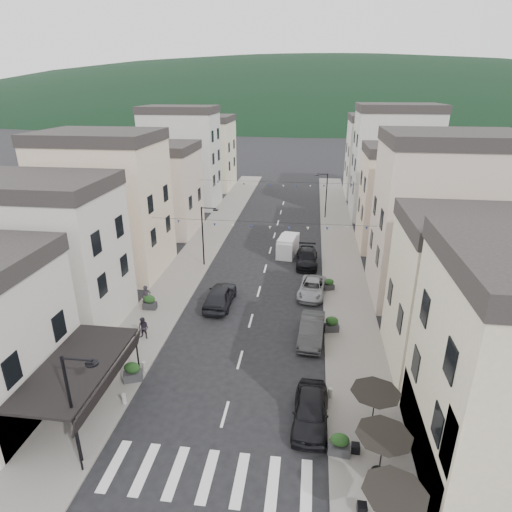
{
  "coord_description": "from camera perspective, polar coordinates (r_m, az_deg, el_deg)",
  "views": [
    {
      "loc": [
        4.06,
        -12.0,
        16.67
      ],
      "look_at": [
        -0.19,
        20.52,
        3.5
      ],
      "focal_mm": 30.0,
      "sensor_mm": 36.0,
      "label": 1
    }
  ],
  "objects": [
    {
      "name": "sidewalk_left",
      "position": [
        48.43,
        -6.83,
        1.66
      ],
      "size": [
        4.0,
        76.0,
        0.12
      ],
      "primitive_type": "cube",
      "color": "slate",
      "rests_on": "ground"
    },
    {
      "name": "sidewalk_right",
      "position": [
        47.15,
        11.15,
        0.82
      ],
      "size": [
        4.0,
        76.0,
        0.12
      ],
      "primitive_type": "cube",
      "color": "slate",
      "rests_on": "ground"
    },
    {
      "name": "hill_backdrop",
      "position": [
        312.47,
        7.07,
        18.67
      ],
      "size": [
        640.0,
        360.0,
        70.0
      ],
      "primitive_type": "ellipsoid",
      "color": "black",
      "rests_on": "ground"
    },
    {
      "name": "boutique_awning",
      "position": [
        24.51,
        -22.22,
        -13.57
      ],
      "size": [
        3.77,
        7.5,
        3.28
      ],
      "color": "black",
      "rests_on": "ground"
    },
    {
      "name": "buildings_row_left",
      "position": [
        54.14,
        -12.96,
        10.1
      ],
      "size": [
        10.2,
        54.16,
        14.0
      ],
      "color": "beige",
      "rests_on": "ground"
    },
    {
      "name": "buildings_row_right",
      "position": [
        50.77,
        19.39,
        8.89
      ],
      "size": [
        10.2,
        54.16,
        14.5
      ],
      "color": "beige",
      "rests_on": "ground"
    },
    {
      "name": "cafe_terrace",
      "position": [
        20.91,
        16.62,
        -22.47
      ],
      "size": [
        2.5,
        8.1,
        2.53
      ],
      "color": "black",
      "rests_on": "ground"
    },
    {
      "name": "streetlamp_left_near",
      "position": [
        21.49,
        -22.9,
        -17.28
      ],
      "size": [
        1.7,
        0.56,
        6.0
      ],
      "color": "black",
      "rests_on": "ground"
    },
    {
      "name": "streetlamp_left_far",
      "position": [
        41.35,
        -6.78,
        3.44
      ],
      "size": [
        1.7,
        0.56,
        6.0
      ],
      "color": "black",
      "rests_on": "ground"
    },
    {
      "name": "streetlamp_right_far",
      "position": [
        57.51,
        9.11,
        8.57
      ],
      "size": [
        1.7,
        0.56,
        6.0
      ],
      "color": "black",
      "rests_on": "ground"
    },
    {
      "name": "bollards",
      "position": [
        24.22,
        -4.44,
        -20.33
      ],
      "size": [
        11.66,
        10.26,
        0.6
      ],
      "color": "gray",
      "rests_on": "ground"
    },
    {
      "name": "bunting_near",
      "position": [
        35.97,
        0.61,
        4.04
      ],
      "size": [
        19.0,
        0.28,
        0.62
      ],
      "color": "black",
      "rests_on": "ground"
    },
    {
      "name": "bunting_far",
      "position": [
        51.36,
        2.78,
        9.47
      ],
      "size": [
        19.0,
        0.28,
        0.62
      ],
      "color": "black",
      "rests_on": "ground"
    },
    {
      "name": "parked_car_a",
      "position": [
        24.01,
        7.29,
        -19.76
      ],
      "size": [
        2.01,
        4.65,
        1.56
      ],
      "primitive_type": "imported",
      "rotation": [
        0.0,
        0.0,
        -0.04
      ],
      "color": "black",
      "rests_on": "ground"
    },
    {
      "name": "parked_car_b",
      "position": [
        30.5,
        7.43,
        -9.75
      ],
      "size": [
        1.95,
        4.77,
        1.54
      ],
      "primitive_type": "imported",
      "rotation": [
        0.0,
        0.0,
        -0.07
      ],
      "color": "#2E2E30",
      "rests_on": "ground"
    },
    {
      "name": "parked_car_c",
      "position": [
        36.65,
        7.47,
        -4.25
      ],
      "size": [
        2.66,
        4.85,
        1.29
      ],
      "primitive_type": "imported",
      "rotation": [
        0.0,
        0.0,
        -0.12
      ],
      "color": "gray",
      "rests_on": "ground"
    },
    {
      "name": "parked_car_d",
      "position": [
        42.67,
        6.8,
        -0.21
      ],
      "size": [
        2.14,
        5.12,
        1.48
      ],
      "primitive_type": "imported",
      "rotation": [
        0.0,
        0.0,
        0.01
      ],
      "color": "black",
      "rests_on": "ground"
    },
    {
      "name": "parked_car_e",
      "position": [
        34.73,
        -4.83,
        -5.29
      ],
      "size": [
        2.13,
        5.08,
        1.72
      ],
      "primitive_type": "imported",
      "rotation": [
        0.0,
        0.0,
        3.12
      ],
      "color": "black",
      "rests_on": "ground"
    },
    {
      "name": "delivery_van",
      "position": [
        45.05,
        4.27,
        1.46
      ],
      "size": [
        2.25,
        4.44,
        2.03
      ],
      "rotation": [
        0.0,
        0.0,
        -0.14
      ],
      "color": "white",
      "rests_on": "ground"
    },
    {
      "name": "pedestrian_a",
      "position": [
        34.97,
        -14.38,
        -5.34
      ],
      "size": [
        0.84,
        0.75,
        1.93
      ],
      "primitive_type": "imported",
      "rotation": [
        0.0,
        0.0,
        0.53
      ],
      "color": "black",
      "rests_on": "sidewalk_left"
    },
    {
      "name": "pedestrian_b",
      "position": [
        31.14,
        -14.77,
        -9.28
      ],
      "size": [
        0.87,
        0.73,
        1.63
      ],
      "primitive_type": "imported",
      "rotation": [
        0.0,
        0.0,
        -0.15
      ],
      "color": "black",
      "rests_on": "sidewalk_left"
    },
    {
      "name": "planter_la",
      "position": [
        27.47,
        -16.13,
        -14.6
      ],
      "size": [
        1.26,
        0.99,
        1.25
      ],
      "rotation": [
        0.0,
        0.0,
        0.39
      ],
      "color": "#303033",
      "rests_on": "sidewalk_left"
    },
    {
      "name": "planter_lb",
      "position": [
        35.0,
        -14.01,
        -5.98
      ],
      "size": [
        1.1,
        0.65,
        1.19
      ],
      "rotation": [
        0.0,
        0.0,
        0.06
      ],
      "color": "#29282B",
      "rests_on": "sidewalk_left"
    },
    {
      "name": "planter_ra",
      "position": [
        22.7,
        11.06,
        -23.4
      ],
      "size": [
        1.09,
        0.67,
        1.16
      ],
      "rotation": [
        0.0,
        0.0,
        -0.1
      ],
      "color": "#2C2C2E",
      "rests_on": "sidewalk_right"
    },
    {
      "name": "planter_rb",
      "position": [
        31.56,
        10.05,
        -8.93
      ],
      "size": [
        1.12,
        0.74,
        1.16
      ],
      "rotation": [
        0.0,
        0.0,
        0.18
      ],
      "color": "#2C2C2E",
      "rests_on": "sidewalk_right"
    },
    {
      "name": "planter_rc",
      "position": [
        37.62,
        9.7,
        -3.73
      ],
      "size": [
        1.02,
        0.78,
        1.01
      ],
      "rotation": [
        0.0,
        0.0,
        0.36
      ],
      "color": "#29292B",
      "rests_on": "sidewalk_right"
    }
  ]
}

